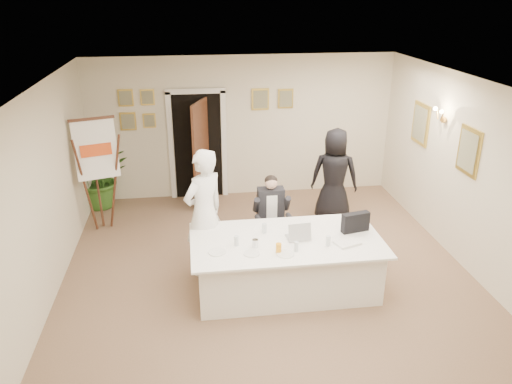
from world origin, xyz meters
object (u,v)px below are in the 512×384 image
Objects in this scene: laptop at (298,229)px; laptop_bag at (355,222)px; flip_chart at (99,181)px; conference_table at (286,264)px; steel_jug at (255,243)px; potted_palm at (100,178)px; oj_glass at (279,248)px; seated_man at (271,214)px; standing_woman at (334,176)px; paper_stack at (347,243)px; standing_man at (204,213)px.

laptop_bag is (0.84, 0.08, 0.00)m from laptop.
laptop_bag is (3.82, -2.16, 0.00)m from flip_chart.
conference_table is 23.76× the size of steel_jug.
potted_palm is 4.63m from oj_glass.
potted_palm is 2.95× the size of laptop_bag.
seated_man is 1.45m from laptop_bag.
standing_woman is (1.31, 1.03, 0.20)m from seated_man.
conference_table is 0.65m from steel_jug.
laptop is at bearing 156.54° from paper_stack.
conference_table is 0.91m from paper_stack.
laptop_bag is at bearing 10.48° from steel_jug.
potted_palm is at bearing 127.50° from oj_glass.
laptop is (3.15, -3.29, 0.32)m from potted_palm.
paper_stack is (-0.22, -0.35, -0.12)m from laptop_bag.
steel_jug is at bearing 176.26° from paper_stack.
flip_chart is 1.68× the size of potted_palm.
standing_woman reaches higher than paper_stack.
standing_woman is at bearing 69.73° from laptop_bag.
oj_glass is (-0.96, -0.11, 0.05)m from paper_stack.
flip_chart is 18.01× the size of steel_jug.
laptop_bag is at bearing -54.72° from seated_man.
potted_palm is at bearing 131.96° from conference_table.
seated_man is at bearing 95.99° from laptop.
paper_stack is at bearing -69.78° from seated_man.
steel_jug is at bearing -119.97° from seated_man.
steel_jug is at bearing -45.85° from flip_chart.
laptop_bag is at bearing -29.52° from flip_chart.
steel_jug is (-0.28, 0.19, -0.01)m from oj_glass.
flip_chart is 4.10m from standing_woman.
flip_chart is at bearing 138.62° from laptop.
laptop_bag is 1.23× the size of paper_stack.
standing_woman is at bearing 173.58° from standing_man.
laptop_bag reaches higher than conference_table.
seated_man is 1.57m from paper_stack.
laptop_bag is at bearing 100.18° from standing_woman.
seated_man is 11.87× the size of steel_jug.
seated_man is 1.33m from steel_jug.
oj_glass is at bearing -116.31° from conference_table.
standing_woman is (2.37, 1.50, -0.10)m from standing_man.
paper_stack is 1.24m from steel_jug.
conference_table is 1.38m from standing_man.
seated_man is at bearing -37.01° from potted_palm.
standing_woman reaches higher than laptop_bag.
flip_chart is 6.11× the size of paper_stack.
standing_woman is 4.28× the size of laptop_bag.
potted_palm is at bearing 99.52° from flip_chart.
potted_palm reaches higher than laptop_bag.
seated_man is at bearing 91.52° from conference_table.
seated_man is 10.04× the size of oj_glass.
paper_stack is 2.95× the size of steel_jug.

